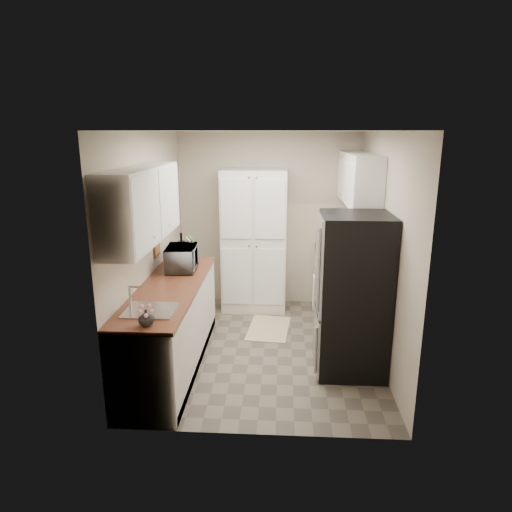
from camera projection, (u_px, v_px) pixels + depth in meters
The scene contains 16 objects.
ground at pixel (264, 348), 5.43m from camera, with size 3.20×3.20×0.00m, color #665B4C.
room_shell at pixel (263, 214), 4.99m from camera, with size 2.64×3.24×2.52m.
pantry_cabinet at pixel (254, 241), 6.44m from camera, with size 0.90×0.55×2.00m, color silver.
base_cabinet_left at pixel (172, 327), 4.95m from camera, with size 0.60×2.30×0.88m, color silver.
countertop_left at pixel (170, 287), 4.83m from camera, with size 0.63×2.33×0.04m, color brown.
base_cabinet_right at pixel (338, 283), 6.40m from camera, with size 0.60×0.80×0.88m, color silver.
countertop_right at pixel (340, 251), 6.28m from camera, with size 0.63×0.83×0.04m, color brown.
electric_range at pixel (344, 301), 5.62m from camera, with size 0.71×0.78×1.13m.
refrigerator at pixel (353, 295), 4.75m from camera, with size 0.70×0.72×1.70m, color #B7B7BC.
microwave at pixel (182, 258), 5.34m from camera, with size 0.50×0.34×0.28m, color #ADACB1.
wine_bottle at pixel (182, 249), 5.65m from camera, with size 0.09×0.09×0.34m, color black.
flower_vase at pixel (146, 318), 3.81m from camera, with size 0.13×0.13×0.14m, color silver.
cutting_board at pixel (193, 249), 5.66m from camera, with size 0.02×0.26×0.33m, color #4C9D3B.
toaster_oven at pixel (346, 243), 6.24m from camera, with size 0.27×0.34×0.20m, color silver.
fruit_basket at pixel (346, 232), 6.20m from camera, with size 0.27×0.27×0.11m, color orange, non-canonical shape.
kitchen_mat at pixel (269, 328), 5.97m from camera, with size 0.51×0.81×0.01m, color beige.
Camera 1 is at (0.19, -4.94, 2.49)m, focal length 32.00 mm.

